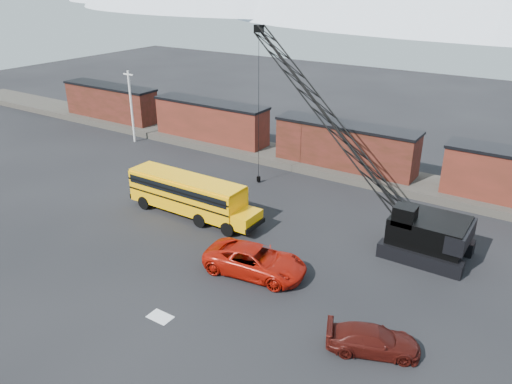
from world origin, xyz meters
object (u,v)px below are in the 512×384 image
school_bus (190,195)px  crawler_crane (328,118)px  red_pickup (255,261)px  maroon_suv (373,340)px

school_bus → crawler_crane: (8.44, 6.37, 5.96)m
red_pickup → maroon_suv: size_ratio=1.40×
maroon_suv → crawler_crane: crawler_crane is taller
school_bus → maroon_suv: (17.77, -6.98, -1.11)m
school_bus → red_pickup: 9.82m
red_pickup → crawler_crane: bearing=-5.9°
school_bus → red_pickup: school_bus is taller
maroon_suv → crawler_crane: 17.76m
school_bus → maroon_suv: bearing=-21.4°
crawler_crane → maroon_suv: bearing=-55.1°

